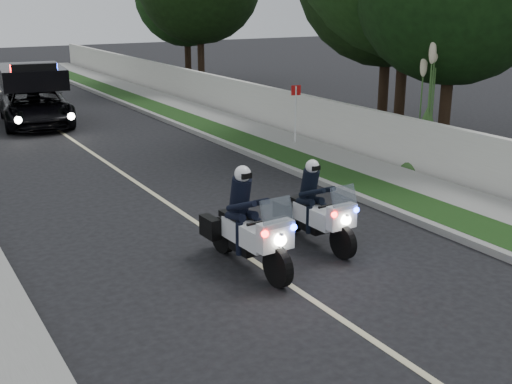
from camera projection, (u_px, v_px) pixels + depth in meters
ground at (304, 295)px, 10.57m from camera, size 120.00×120.00×0.00m
curb_right at (232, 146)px, 20.78m from camera, size 0.20×60.00×0.15m
grass_verge at (251, 144)px, 21.12m from camera, size 1.20×60.00×0.16m
sidewalk_right at (284, 140)px, 21.76m from camera, size 1.40×60.00×0.16m
property_wall at (308, 117)px, 22.05m from camera, size 0.22×60.00×1.50m
lane_marking at (110, 165)px, 18.80m from camera, size 0.12×50.00×0.01m
police_moto_left at (248, 268)px, 11.64m from camera, size 0.88×2.25×1.89m
police_moto_right at (315, 244)px, 12.75m from camera, size 0.77×2.03×1.71m
police_suv at (37, 124)px, 24.77m from camera, size 3.07×5.56×2.58m
sign_post at (295, 147)px, 21.05m from camera, size 0.40×0.40×2.08m
pampas_far at (423, 169)px, 18.36m from camera, size 1.53×1.53×4.08m
tree_right_a at (441, 153)px, 20.18m from camera, size 6.98×6.98×9.96m
tree_right_b at (397, 138)px, 22.42m from camera, size 9.82×9.82×12.47m
tree_right_c at (381, 131)px, 23.52m from camera, size 8.02×8.02×10.80m
tree_right_d at (189, 83)px, 36.73m from camera, size 6.43×6.43×9.50m
tree_right_e at (202, 88)px, 34.65m from camera, size 8.37×8.37×10.81m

